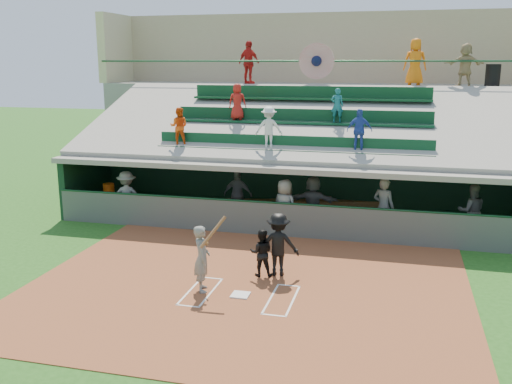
% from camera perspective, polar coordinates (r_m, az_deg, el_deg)
% --- Properties ---
extents(ground, '(100.00, 100.00, 0.00)m').
position_cam_1_polar(ground, '(14.11, -1.57, -10.37)').
color(ground, '#1E5016').
rests_on(ground, ground).
extents(dirt_slab, '(11.00, 9.00, 0.02)m').
position_cam_1_polar(dirt_slab, '(14.55, -1.03, -9.58)').
color(dirt_slab, brown).
rests_on(dirt_slab, ground).
extents(home_plate, '(0.43, 0.43, 0.03)m').
position_cam_1_polar(home_plate, '(14.10, -1.57, -10.24)').
color(home_plate, silver).
rests_on(home_plate, dirt_slab).
extents(batters_box_chalk, '(2.65, 1.85, 0.01)m').
position_cam_1_polar(batters_box_chalk, '(14.10, -1.57, -10.28)').
color(batters_box_chalk, silver).
rests_on(batters_box_chalk, dirt_slab).
extents(dugout_floor, '(16.00, 3.50, 0.04)m').
position_cam_1_polar(dugout_floor, '(20.32, 3.59, -2.99)').
color(dugout_floor, gray).
rests_on(dugout_floor, ground).
extents(concourse_slab, '(20.00, 3.00, 4.60)m').
position_cam_1_polar(concourse_slab, '(26.41, 6.38, 5.71)').
color(concourse_slab, gray).
rests_on(concourse_slab, ground).
extents(grandstand, '(20.40, 10.40, 7.80)m').
position_cam_1_polar(grandstand, '(23.49, 5.35, 4.74)').
color(grandstand, '#505550').
rests_on(grandstand, ground).
extents(batter_at_plate, '(0.92, 0.78, 1.95)m').
position_cam_1_polar(batter_at_plate, '(14.15, -5.42, -6.60)').
color(batter_at_plate, '#61645E').
rests_on(batter_at_plate, dirt_slab).
extents(catcher, '(0.69, 0.58, 1.27)m').
position_cam_1_polar(catcher, '(15.11, 0.54, -6.10)').
color(catcher, black).
rests_on(catcher, dirt_slab).
extents(home_umpire, '(1.16, 0.76, 1.69)m').
position_cam_1_polar(home_umpire, '(15.12, 2.24, -5.25)').
color(home_umpire, black).
rests_on(home_umpire, dirt_slab).
extents(dugout_bench, '(16.38, 4.53, 0.50)m').
position_cam_1_polar(dugout_bench, '(21.31, 4.11, -1.48)').
color(dugout_bench, olive).
rests_on(dugout_bench, dugout_floor).
extents(white_table, '(0.93, 0.82, 0.68)m').
position_cam_1_polar(white_table, '(22.11, -14.51, -1.10)').
color(white_table, white).
rests_on(white_table, dugout_floor).
extents(water_cooler, '(0.42, 0.42, 0.42)m').
position_cam_1_polar(water_cooler, '(22.00, -14.51, 0.29)').
color(water_cooler, '#EB5A0D').
rests_on(water_cooler, white_table).
extents(dugout_player_a, '(1.32, 1.03, 1.79)m').
position_cam_1_polar(dugout_player_a, '(20.61, -12.78, -0.42)').
color(dugout_player_a, '#5B5E59').
rests_on(dugout_player_a, dugout_floor).
extents(dugout_player_b, '(1.06, 0.47, 1.79)m').
position_cam_1_polar(dugout_player_b, '(20.35, -1.82, -0.28)').
color(dugout_player_b, '#545651').
rests_on(dugout_player_b, dugout_floor).
extents(dugout_player_c, '(1.05, 0.89, 1.81)m').
position_cam_1_polar(dugout_player_c, '(18.67, 2.88, -1.46)').
color(dugout_player_c, '#5F625D').
rests_on(dugout_player_c, dugout_floor).
extents(dugout_player_d, '(1.70, 0.67, 1.80)m').
position_cam_1_polar(dugout_player_d, '(19.41, 5.73, -0.98)').
color(dugout_player_d, '#565954').
rests_on(dugout_player_d, dugout_floor).
extents(dugout_player_e, '(0.83, 0.70, 1.94)m').
position_cam_1_polar(dugout_player_e, '(18.73, 12.63, -1.52)').
color(dugout_player_e, '#5B5D58').
rests_on(dugout_player_e, dugout_floor).
extents(dugout_player_f, '(0.92, 0.75, 1.76)m').
position_cam_1_polar(dugout_player_f, '(19.44, 20.73, -1.80)').
color(dugout_player_f, '#525450').
rests_on(dugout_player_f, dugout_floor).
extents(trash_bin, '(0.59, 0.59, 0.88)m').
position_cam_1_polar(trash_bin, '(25.61, 22.60, 10.74)').
color(trash_bin, black).
rests_on(trash_bin, concourse_slab).
extents(concourse_staff_a, '(1.19, 0.87, 1.88)m').
position_cam_1_polar(concourse_staff_a, '(25.98, -0.71, 12.83)').
color(concourse_staff_a, '#B31714').
rests_on(concourse_staff_a, concourse_slab).
extents(concourse_staff_b, '(0.95, 0.62, 1.92)m').
position_cam_1_polar(concourse_staff_b, '(25.12, 15.62, 12.42)').
color(concourse_staff_b, orange).
rests_on(concourse_staff_b, concourse_slab).
extents(concourse_staff_c, '(1.65, 0.82, 1.70)m').
position_cam_1_polar(concourse_staff_c, '(24.81, 20.18, 11.85)').
color(concourse_staff_c, tan).
rests_on(concourse_staff_c, concourse_slab).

